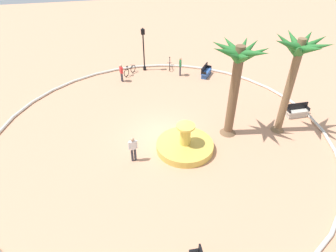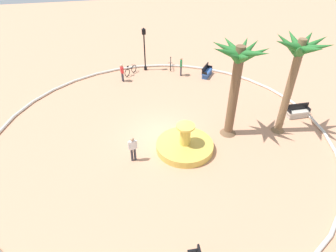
{
  "view_description": "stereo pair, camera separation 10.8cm",
  "coord_description": "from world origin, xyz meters",
  "px_view_note": "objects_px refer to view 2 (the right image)",
  "views": [
    {
      "loc": [
        2.77,
        14.73,
        11.55
      ],
      "look_at": [
        -0.34,
        0.53,
        1.0
      ],
      "focal_mm": 30.65,
      "sensor_mm": 36.0,
      "label": 1
    },
    {
      "loc": [
        2.67,
        14.75,
        11.55
      ],
      "look_at": [
        -0.34,
        0.53,
        1.0
      ],
      "focal_mm": 30.65,
      "sensor_mm": 36.0,
      "label": 2
    }
  ],
  "objects_px": {
    "lamppost": "(144,46)",
    "person_pedestrian_stroll": "(133,148)",
    "fountain": "(185,145)",
    "person_cyclist_photo": "(181,66)",
    "bench_west": "(298,113)",
    "bicycle_red_frame": "(131,70)",
    "palm_tree_near_fountain": "(297,62)",
    "person_cyclist_helmet": "(122,72)",
    "bicycle_by_lamppost": "(171,64)",
    "palm_tree_by_curb": "(237,70)",
    "bench_north": "(207,73)"
  },
  "relations": [
    {
      "from": "lamppost",
      "to": "person_pedestrian_stroll",
      "type": "xyz_separation_m",
      "value": [
        2.46,
        12.18,
        -1.38
      ]
    },
    {
      "from": "fountain",
      "to": "person_cyclist_photo",
      "type": "xyz_separation_m",
      "value": [
        -2.25,
        -10.02,
        0.67
      ]
    },
    {
      "from": "bench_west",
      "to": "bicycle_red_frame",
      "type": "bearing_deg",
      "value": -40.71
    },
    {
      "from": "fountain",
      "to": "bicycle_red_frame",
      "type": "bearing_deg",
      "value": -79.06
    },
    {
      "from": "palm_tree_near_fountain",
      "to": "person_cyclist_helmet",
      "type": "xyz_separation_m",
      "value": [
        9.61,
        -9.4,
        -4.01
      ]
    },
    {
      "from": "palm_tree_near_fountain",
      "to": "bicycle_by_lamppost",
      "type": "relative_size",
      "value": 3.85
    },
    {
      "from": "lamppost",
      "to": "person_cyclist_helmet",
      "type": "height_order",
      "value": "lamppost"
    },
    {
      "from": "bicycle_red_frame",
      "to": "person_pedestrian_stroll",
      "type": "relative_size",
      "value": 0.78
    },
    {
      "from": "palm_tree_near_fountain",
      "to": "person_pedestrian_stroll",
      "type": "xyz_separation_m",
      "value": [
        9.81,
        0.91,
        -3.96
      ]
    },
    {
      "from": "bench_west",
      "to": "person_cyclist_helmet",
      "type": "relative_size",
      "value": 1.01
    },
    {
      "from": "bench_west",
      "to": "lamppost",
      "type": "xyz_separation_m",
      "value": [
        9.48,
        -10.06,
        1.97
      ]
    },
    {
      "from": "bench_west",
      "to": "person_cyclist_helmet",
      "type": "xyz_separation_m",
      "value": [
        11.75,
        -8.19,
        0.54
      ]
    },
    {
      "from": "bicycle_by_lamppost",
      "to": "person_cyclist_photo",
      "type": "bearing_deg",
      "value": 108.46
    },
    {
      "from": "person_cyclist_photo",
      "to": "palm_tree_by_curb",
      "type": "bearing_deg",
      "value": 96.13
    },
    {
      "from": "fountain",
      "to": "lamppost",
      "type": "xyz_separation_m",
      "value": [
        0.71,
        -11.84,
        2.04
      ]
    },
    {
      "from": "bench_west",
      "to": "bicycle_by_lamppost",
      "type": "distance_m",
      "value": 12.24
    },
    {
      "from": "person_pedestrian_stroll",
      "to": "bicycle_by_lamppost",
      "type": "bearing_deg",
      "value": -111.87
    },
    {
      "from": "bench_west",
      "to": "bicycle_by_lamppost",
      "type": "height_order",
      "value": "bench_west"
    },
    {
      "from": "lamppost",
      "to": "fountain",
      "type": "bearing_deg",
      "value": 93.44
    },
    {
      "from": "person_cyclist_photo",
      "to": "bicycle_red_frame",
      "type": "bearing_deg",
      "value": -14.74
    },
    {
      "from": "palm_tree_by_curb",
      "to": "person_cyclist_helmet",
      "type": "distance_m",
      "value": 11.5
    },
    {
      "from": "lamppost",
      "to": "person_cyclist_helmet",
      "type": "relative_size",
      "value": 2.49
    },
    {
      "from": "bench_west",
      "to": "person_cyclist_photo",
      "type": "height_order",
      "value": "person_cyclist_photo"
    },
    {
      "from": "bicycle_by_lamppost",
      "to": "person_cyclist_helmet",
      "type": "xyz_separation_m",
      "value": [
        4.65,
        1.78,
        0.51
      ]
    },
    {
      "from": "palm_tree_by_curb",
      "to": "bicycle_red_frame",
      "type": "relative_size",
      "value": 4.77
    },
    {
      "from": "bicycle_by_lamppost",
      "to": "bench_north",
      "type": "bearing_deg",
      "value": 140.19
    },
    {
      "from": "palm_tree_near_fountain",
      "to": "palm_tree_by_curb",
      "type": "bearing_deg",
      "value": -7.03
    },
    {
      "from": "bench_west",
      "to": "lamppost",
      "type": "bearing_deg",
      "value": -46.69
    },
    {
      "from": "fountain",
      "to": "person_pedestrian_stroll",
      "type": "distance_m",
      "value": 3.26
    },
    {
      "from": "person_pedestrian_stroll",
      "to": "person_cyclist_photo",
      "type": "bearing_deg",
      "value": -117.64
    },
    {
      "from": "bench_west",
      "to": "person_cyclist_photo",
      "type": "relative_size",
      "value": 0.94
    },
    {
      "from": "palm_tree_by_curb",
      "to": "person_cyclist_helmet",
      "type": "xyz_separation_m",
      "value": [
        6.2,
        -8.98,
        -3.63
      ]
    },
    {
      "from": "bench_north",
      "to": "bicycle_by_lamppost",
      "type": "height_order",
      "value": "bench_north"
    },
    {
      "from": "fountain",
      "to": "palm_tree_near_fountain",
      "type": "xyz_separation_m",
      "value": [
        -6.63,
        -0.56,
        4.62
      ]
    },
    {
      "from": "bicycle_red_frame",
      "to": "bicycle_by_lamppost",
      "type": "height_order",
      "value": "same"
    },
    {
      "from": "person_cyclist_helmet",
      "to": "bench_west",
      "type": "bearing_deg",
      "value": 145.13
    },
    {
      "from": "person_cyclist_helmet",
      "to": "person_cyclist_photo",
      "type": "distance_m",
      "value": 5.23
    },
    {
      "from": "lamppost",
      "to": "palm_tree_near_fountain",
      "type": "bearing_deg",
      "value": 123.09
    },
    {
      "from": "fountain",
      "to": "person_pedestrian_stroll",
      "type": "height_order",
      "value": "fountain"
    },
    {
      "from": "palm_tree_by_curb",
      "to": "fountain",
      "type": "bearing_deg",
      "value": 17.0
    },
    {
      "from": "bicycle_red_frame",
      "to": "bicycle_by_lamppost",
      "type": "relative_size",
      "value": 0.77
    },
    {
      "from": "bench_west",
      "to": "person_cyclist_photo",
      "type": "bearing_deg",
      "value": -51.67
    },
    {
      "from": "lamppost",
      "to": "bicycle_by_lamppost",
      "type": "bearing_deg",
      "value": 177.79
    },
    {
      "from": "palm_tree_by_curb",
      "to": "lamppost",
      "type": "height_order",
      "value": "palm_tree_by_curb"
    },
    {
      "from": "person_cyclist_helmet",
      "to": "person_pedestrian_stroll",
      "type": "relative_size",
      "value": 0.95
    },
    {
      "from": "bicycle_red_frame",
      "to": "person_cyclist_helmet",
      "type": "distance_m",
      "value": 1.55
    },
    {
      "from": "bicycle_by_lamppost",
      "to": "bench_west",
      "type": "bearing_deg",
      "value": 125.44
    },
    {
      "from": "bench_west",
      "to": "bicycle_red_frame",
      "type": "distance_m",
      "value": 14.43
    },
    {
      "from": "palm_tree_near_fountain",
      "to": "bicycle_red_frame",
      "type": "relative_size",
      "value": 4.99
    },
    {
      "from": "palm_tree_near_fountain",
      "to": "person_cyclist_helmet",
      "type": "bearing_deg",
      "value": -44.36
    }
  ]
}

